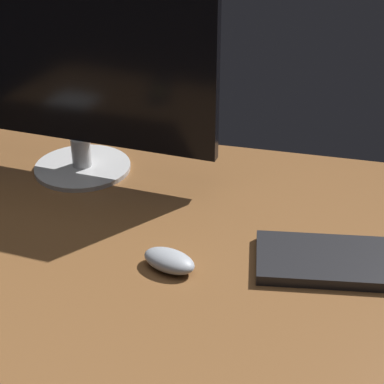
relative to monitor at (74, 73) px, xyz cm
name	(u,v)px	position (x,y,z in cm)	size (l,w,h in cm)	color
desk	(157,239)	(24.32, -21.86, -23.84)	(140.00, 84.00, 2.00)	brown
monitor	(74,73)	(0.00, 0.00, 0.00)	(63.64, 21.81, 43.01)	#BBBBBB
keyboard	(354,262)	(61.17, -22.99, -21.86)	(34.65, 14.26, 1.97)	black
computer_mouse	(169,261)	(29.46, -31.41, -21.19)	(9.95, 5.65, 3.31)	#999EA5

